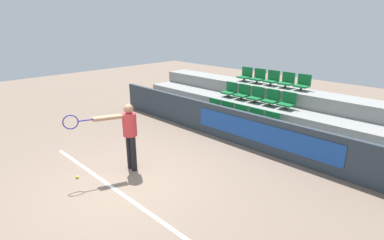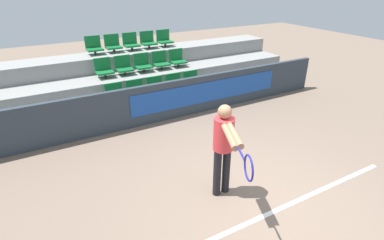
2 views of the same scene
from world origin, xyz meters
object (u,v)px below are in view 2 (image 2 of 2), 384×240
at_px(stadium_chair_3, 174,84).
at_px(stadium_chair_13, 148,41).
at_px(stadium_chair_2, 156,88).
at_px(stadium_chair_11, 113,44).
at_px(stadium_chair_8, 160,61).
at_px(stadium_chair_9, 177,59).
at_px(stadium_chair_5, 104,69).
at_px(stadium_chair_14, 164,39).
at_px(stadium_chair_10, 94,46).
at_px(stadium_chair_4, 192,81).
at_px(stadium_chair_7, 143,64).
at_px(tennis_player, 224,143).
at_px(stadium_chair_0, 115,95).
at_px(stadium_chair_1, 136,91).
at_px(stadium_chair_12, 131,43).
at_px(stadium_chair_6, 124,66).

distance_m(stadium_chair_3, stadium_chair_13, 2.02).
bearing_deg(stadium_chair_2, stadium_chair_11, 106.77).
distance_m(stadium_chair_8, stadium_chair_9, 0.55).
distance_m(stadium_chair_5, stadium_chair_14, 2.42).
bearing_deg(stadium_chair_10, stadium_chair_5, -90.00).
bearing_deg(stadium_chair_10, stadium_chair_13, 0.00).
xyz_separation_m(stadium_chair_4, stadium_chair_14, (0.00, 1.82, 0.86)).
bearing_deg(stadium_chair_7, stadium_chair_4, -39.67).
bearing_deg(tennis_player, stadium_chair_11, 112.84).
relative_size(stadium_chair_10, tennis_player, 0.31).
distance_m(stadium_chair_14, tennis_player, 5.85).
relative_size(stadium_chair_0, tennis_player, 0.31).
distance_m(stadium_chair_1, tennis_player, 3.82).
relative_size(stadium_chair_5, stadium_chair_11, 1.00).
xyz_separation_m(stadium_chair_8, tennis_player, (-0.97, -4.72, -0.07)).
xyz_separation_m(stadium_chair_12, stadium_chair_14, (1.10, 0.00, 0.00)).
bearing_deg(stadium_chair_8, stadium_chair_12, 121.08).
relative_size(stadium_chair_6, stadium_chair_11, 1.00).
relative_size(stadium_chair_7, stadium_chair_8, 1.00).
height_order(stadium_chair_3, stadium_chair_12, stadium_chair_12).
xyz_separation_m(stadium_chair_1, stadium_chair_10, (-0.55, 1.82, 0.86)).
relative_size(stadium_chair_8, stadium_chair_11, 1.00).
height_order(stadium_chair_5, stadium_chair_10, stadium_chair_10).
distance_m(stadium_chair_1, stadium_chair_7, 1.15).
height_order(stadium_chair_2, stadium_chair_4, same).
bearing_deg(stadium_chair_0, stadium_chair_9, 22.53).
relative_size(stadium_chair_7, stadium_chair_10, 1.00).
height_order(stadium_chair_5, stadium_chair_9, same).
distance_m(stadium_chair_1, stadium_chair_9, 1.93).
xyz_separation_m(stadium_chair_0, stadium_chair_14, (2.20, 1.82, 0.86)).
height_order(stadium_chair_8, stadium_chair_9, same).
distance_m(stadium_chair_1, stadium_chair_11, 2.02).
distance_m(stadium_chair_0, stadium_chair_12, 2.30).
bearing_deg(stadium_chair_9, stadium_chair_8, 180.00).
bearing_deg(stadium_chair_4, stadium_chair_0, 180.00).
bearing_deg(stadium_chair_13, stadium_chair_10, 180.00).
distance_m(stadium_chair_0, stadium_chair_8, 1.93).
bearing_deg(stadium_chair_7, stadium_chair_10, 140.33).
height_order(stadium_chair_13, tennis_player, stadium_chair_13).
height_order(stadium_chair_8, stadium_chair_14, stadium_chair_14).
height_order(stadium_chair_2, stadium_chair_12, stadium_chair_12).
bearing_deg(stadium_chair_1, stadium_chair_12, 73.23).
bearing_deg(stadium_chair_11, stadium_chair_13, 0.00).
relative_size(stadium_chair_2, stadium_chair_13, 1.00).
distance_m(stadium_chair_3, stadium_chair_6, 1.49).
relative_size(stadium_chair_13, stadium_chair_14, 1.00).
bearing_deg(tennis_player, stadium_chair_9, 93.67).
bearing_deg(stadium_chair_11, stadium_chair_6, -90.00).
relative_size(stadium_chair_1, stadium_chair_9, 1.00).
bearing_deg(stadium_chair_1, stadium_chair_10, 106.77).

